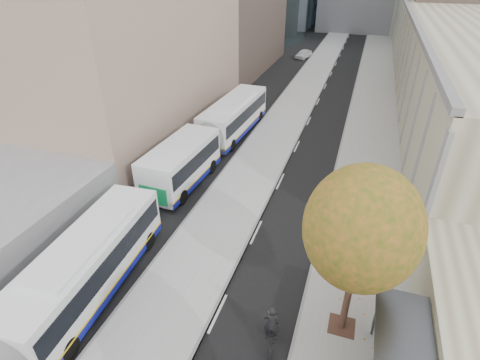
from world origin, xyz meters
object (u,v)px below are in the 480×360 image
at_px(bus_near, 25,337).
at_px(distant_car, 304,54).
at_px(cyclist, 271,332).
at_px(bus_shelter, 408,350).
at_px(bus_far, 215,133).

height_order(bus_near, distant_car, bus_near).
distance_m(cyclist, distant_car, 51.68).
bearing_deg(bus_shelter, bus_near, -165.51).
height_order(bus_near, cyclist, bus_near).
bearing_deg(distant_car, cyclist, -66.20).
xyz_separation_m(cyclist, distant_car, (-7.89, 51.07, -0.18)).
relative_size(bus_shelter, bus_far, 0.24).
xyz_separation_m(bus_shelter, distant_car, (-12.64, 51.31, -1.54)).
distance_m(bus_shelter, cyclist, 4.95).
bearing_deg(bus_far, cyclist, -58.40).
xyz_separation_m(bus_shelter, bus_near, (-13.11, -3.39, -0.62)).
height_order(bus_shelter, distant_car, bus_shelter).
distance_m(bus_near, distant_car, 54.71).
relative_size(bus_shelter, cyclist, 1.98).
bearing_deg(cyclist, bus_shelter, -16.74).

